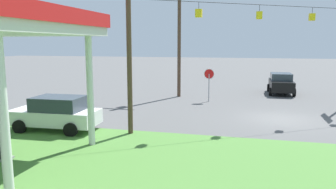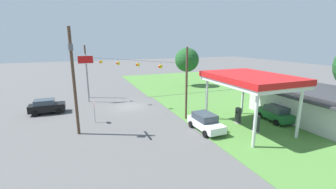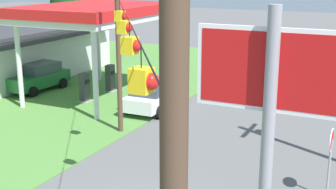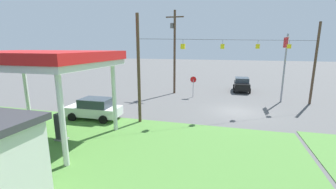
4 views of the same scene
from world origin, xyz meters
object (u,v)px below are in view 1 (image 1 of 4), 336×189
at_px(car_on_crossroad, 281,83).
at_px(utility_pole_main, 179,27).
at_px(car_at_pumps_front, 56,113).
at_px(stop_sign_roadside, 209,78).
at_px(fuel_pump_near, 0,139).

height_order(car_on_crossroad, utility_pole_main, utility_pole_main).
height_order(car_at_pumps_front, stop_sign_roadside, stop_sign_roadside).
distance_m(stop_sign_roadside, utility_pole_main, 5.00).
height_order(car_at_pumps_front, car_on_crossroad, car_on_crossroad).
relative_size(stop_sign_roadside, utility_pole_main, 0.25).
bearing_deg(fuel_pump_near, car_on_crossroad, -120.58).
relative_size(car_on_crossroad, utility_pole_main, 0.41).
height_order(fuel_pump_near, utility_pole_main, utility_pole_main).
relative_size(fuel_pump_near, utility_pole_main, 0.17).
relative_size(car_at_pumps_front, car_on_crossroad, 1.09).
bearing_deg(stop_sign_roadside, fuel_pump_near, -112.69).
xyz_separation_m(fuel_pump_near, car_on_crossroad, (-11.75, -19.89, 0.09)).
bearing_deg(stop_sign_roadside, utility_pole_main, 147.80).
bearing_deg(car_at_pumps_front, stop_sign_roadside, -124.37).
xyz_separation_m(fuel_pump_near, stop_sign_roadside, (-6.09, -14.57, 0.97)).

